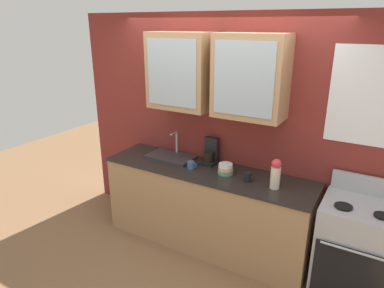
% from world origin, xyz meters
% --- Properties ---
extents(ground_plane, '(10.00, 10.00, 0.00)m').
position_xyz_m(ground_plane, '(0.00, 0.00, 0.00)').
color(ground_plane, brown).
extents(back_wall_unit, '(3.83, 0.48, 2.56)m').
position_xyz_m(back_wall_unit, '(0.01, 0.29, 1.48)').
color(back_wall_unit, maroon).
rests_on(back_wall_unit, ground_plane).
extents(counter, '(2.36, 0.63, 0.93)m').
position_xyz_m(counter, '(0.00, 0.00, 0.47)').
color(counter, '#A87F56').
rests_on(counter, ground_plane).
extents(stove_range, '(0.67, 0.62, 1.11)m').
position_xyz_m(stove_range, '(1.56, -0.00, 0.47)').
color(stove_range, '#ADAFB5').
rests_on(stove_range, ground_plane).
extents(sink_faucet, '(0.55, 0.33, 0.30)m').
position_xyz_m(sink_faucet, '(-0.53, 0.09, 0.95)').
color(sink_faucet, '#2D2D30').
rests_on(sink_faucet, counter).
extents(bowl_stack, '(0.17, 0.17, 0.11)m').
position_xyz_m(bowl_stack, '(0.22, 0.02, 0.99)').
color(bowl_stack, '#669972').
rests_on(bowl_stack, counter).
extents(vase, '(0.09, 0.09, 0.30)m').
position_xyz_m(vase, '(0.77, -0.05, 1.09)').
color(vase, beige).
rests_on(vase, counter).
extents(cup_near_sink, '(0.11, 0.08, 0.08)m').
position_xyz_m(cup_near_sink, '(-0.17, -0.05, 0.97)').
color(cup_near_sink, '#38608C').
rests_on(cup_near_sink, counter).
extents(cup_near_bowls, '(0.12, 0.08, 0.09)m').
position_xyz_m(cup_near_bowls, '(0.49, -0.04, 0.98)').
color(cup_near_bowls, black).
rests_on(cup_near_bowls, counter).
extents(coffee_maker, '(0.17, 0.20, 0.29)m').
position_xyz_m(coffee_maker, '(-0.06, 0.20, 1.04)').
color(coffee_maker, black).
rests_on(coffee_maker, counter).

